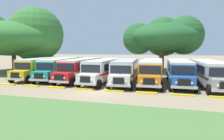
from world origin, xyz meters
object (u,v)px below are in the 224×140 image
at_px(parked_bus_slot_7, 209,72).
at_px(secondary_tree, 17,37).
at_px(parked_bus_slot_4, 126,70).
at_px(parked_bus_slot_0, 41,67).
at_px(parked_bus_slot_5, 152,70).
at_px(parked_bus_slot_6, 179,71).
at_px(broad_shade_tree, 164,37).
at_px(parked_bus_slot_1, 60,67).
at_px(parked_bus_slot_2, 81,68).
at_px(parked_bus_slot_3, 104,69).

bearing_deg(parked_bus_slot_7, secondary_tree, -106.31).
bearing_deg(parked_bus_slot_4, parked_bus_slot_0, -98.36).
bearing_deg(parked_bus_slot_5, parked_bus_slot_6, 92.92).
bearing_deg(broad_shade_tree, parked_bus_slot_1, -136.64).
height_order(parked_bus_slot_0, secondary_tree, secondary_tree).
distance_m(parked_bus_slot_6, secondary_tree, 28.63).
distance_m(parked_bus_slot_5, secondary_tree, 25.59).
bearing_deg(broad_shade_tree, parked_bus_slot_7, -68.01).
height_order(parked_bus_slot_0, parked_bus_slot_4, same).
relative_size(parked_bus_slot_1, parked_bus_slot_4, 1.00).
relative_size(parked_bus_slot_5, parked_bus_slot_6, 1.00).
relative_size(parked_bus_slot_0, secondary_tree, 0.65).
bearing_deg(secondary_tree, parked_bus_slot_1, -24.56).
xyz_separation_m(parked_bus_slot_2, secondary_tree, (-15.15, 5.71, 4.69)).
xyz_separation_m(parked_bus_slot_0, parked_bus_slot_4, (12.60, -0.60, 0.00)).
bearing_deg(parked_bus_slot_3, parked_bus_slot_0, -93.34).
bearing_deg(parked_bus_slot_6, parked_bus_slot_1, -92.79).
bearing_deg(parked_bus_slot_6, broad_shade_tree, -172.72).
relative_size(parked_bus_slot_3, broad_shade_tree, 0.78).
bearing_deg(parked_bus_slot_3, parked_bus_slot_6, 95.76).
bearing_deg(parked_bus_slot_0, parked_bus_slot_6, 86.66).
bearing_deg(parked_bus_slot_0, parked_bus_slot_4, 83.28).
distance_m(parked_bus_slot_0, parked_bus_slot_2, 6.40).
relative_size(parked_bus_slot_3, parked_bus_slot_5, 0.99).
bearing_deg(parked_bus_slot_6, parked_bus_slot_3, -87.57).
height_order(broad_shade_tree, secondary_tree, secondary_tree).
bearing_deg(secondary_tree, parked_bus_slot_4, -16.00).
height_order(parked_bus_slot_6, broad_shade_tree, broad_shade_tree).
bearing_deg(parked_bus_slot_2, parked_bus_slot_0, -91.07).
bearing_deg(broad_shade_tree, parked_bus_slot_0, -141.66).
bearing_deg(parked_bus_slot_0, broad_shade_tree, 124.34).
height_order(parked_bus_slot_1, parked_bus_slot_5, same).
height_order(parked_bus_slot_2, secondary_tree, secondary_tree).
bearing_deg(parked_bus_slot_1, broad_shade_tree, 127.61).
height_order(parked_bus_slot_5, parked_bus_slot_7, same).
height_order(parked_bus_slot_1, secondary_tree, secondary_tree).
relative_size(parked_bus_slot_2, parked_bus_slot_3, 1.00).
xyz_separation_m(parked_bus_slot_4, secondary_tree, (-21.35, 6.12, 4.69)).
relative_size(parked_bus_slot_2, broad_shade_tree, 0.78).
bearing_deg(parked_bus_slot_5, parked_bus_slot_7, 84.44).
xyz_separation_m(parked_bus_slot_1, parked_bus_slot_6, (16.08, 0.03, 0.00)).
height_order(parked_bus_slot_3, parked_bus_slot_7, same).
relative_size(parked_bus_slot_7, secondary_tree, 0.65).
bearing_deg(parked_bus_slot_2, parked_bus_slot_4, 86.70).
distance_m(broad_shade_tree, secondary_tree, 26.55).
bearing_deg(parked_bus_slot_5, parked_bus_slot_4, -84.27).
distance_m(parked_bus_slot_0, parked_bus_slot_4, 12.62).
xyz_separation_m(parked_bus_slot_0, parked_bus_slot_5, (15.77, -0.11, 0.00)).
bearing_deg(broad_shade_tree, secondary_tree, -163.23).
height_order(parked_bus_slot_0, parked_bus_slot_2, same).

